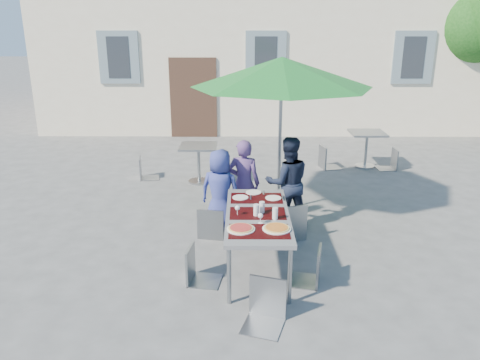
{
  "coord_description": "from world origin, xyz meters",
  "views": [
    {
      "loc": [
        -0.62,
        -5.62,
        3.01
      ],
      "look_at": [
        -0.66,
        0.77,
        0.9
      ],
      "focal_mm": 35.0,
      "sensor_mm": 36.0,
      "label": 1
    }
  ],
  "objects_px": {
    "chair_0": "(211,205)",
    "bg_chair_l_1": "(328,144)",
    "dining_table": "(258,217)",
    "child_2": "(288,183)",
    "chair_1": "(258,200)",
    "child_0": "(220,191)",
    "patio_umbrella": "(282,73)",
    "cafe_table_1": "(367,142)",
    "cafe_table_0": "(199,157)",
    "chair_3": "(197,244)",
    "chair_4": "(312,245)",
    "pizza_near_left": "(241,228)",
    "bg_chair_l_0": "(144,156)",
    "chair_5": "(266,278)",
    "bg_chair_r_1": "(392,147)",
    "chair_2": "(290,199)",
    "pizza_near_right": "(277,228)",
    "bg_chair_r_0": "(219,154)",
    "child_1": "(244,183)"
  },
  "relations": [
    {
      "from": "bg_chair_l_1",
      "to": "chair_3",
      "type": "bearing_deg",
      "value": -116.29
    },
    {
      "from": "pizza_near_right",
      "to": "bg_chair_r_0",
      "type": "height_order",
      "value": "bg_chair_r_0"
    },
    {
      "from": "cafe_table_1",
      "to": "cafe_table_0",
      "type": "bearing_deg",
      "value": -162.83
    },
    {
      "from": "pizza_near_right",
      "to": "chair_0",
      "type": "height_order",
      "value": "chair_0"
    },
    {
      "from": "chair_0",
      "to": "chair_1",
      "type": "bearing_deg",
      "value": 3.12
    },
    {
      "from": "chair_2",
      "to": "bg_chair_r_1",
      "type": "bearing_deg",
      "value": 54.42
    },
    {
      "from": "chair_0",
      "to": "chair_1",
      "type": "distance_m",
      "value": 0.69
    },
    {
      "from": "chair_1",
      "to": "bg_chair_r_1",
      "type": "relative_size",
      "value": 1.15
    },
    {
      "from": "patio_umbrella",
      "to": "cafe_table_1",
      "type": "distance_m",
      "value": 3.8
    },
    {
      "from": "patio_umbrella",
      "to": "bg_chair_r_0",
      "type": "xyz_separation_m",
      "value": [
        -1.09,
        1.74,
        -1.78
      ]
    },
    {
      "from": "bg_chair_l_0",
      "to": "cafe_table_1",
      "type": "xyz_separation_m",
      "value": [
        4.76,
        0.86,
        0.08
      ]
    },
    {
      "from": "child_0",
      "to": "patio_umbrella",
      "type": "distance_m",
      "value": 2.08
    },
    {
      "from": "bg_chair_r_0",
      "to": "chair_3",
      "type": "bearing_deg",
      "value": -90.94
    },
    {
      "from": "chair_1",
      "to": "cafe_table_1",
      "type": "distance_m",
      "value": 4.44
    },
    {
      "from": "chair_2",
      "to": "cafe_table_1",
      "type": "relative_size",
      "value": 1.32
    },
    {
      "from": "pizza_near_left",
      "to": "cafe_table_0",
      "type": "relative_size",
      "value": 0.43
    },
    {
      "from": "dining_table",
      "to": "chair_0",
      "type": "bearing_deg",
      "value": 125.9
    },
    {
      "from": "child_2",
      "to": "chair_2",
      "type": "relative_size",
      "value": 1.36
    },
    {
      "from": "child_1",
      "to": "chair_5",
      "type": "height_order",
      "value": "child_1"
    },
    {
      "from": "child_2",
      "to": "chair_4",
      "type": "bearing_deg",
      "value": 87.29
    },
    {
      "from": "pizza_near_right",
      "to": "cafe_table_0",
      "type": "height_order",
      "value": "pizza_near_right"
    },
    {
      "from": "chair_5",
      "to": "bg_chair_l_1",
      "type": "relative_size",
      "value": 0.96
    },
    {
      "from": "pizza_near_left",
      "to": "pizza_near_right",
      "type": "xyz_separation_m",
      "value": [
        0.42,
        0.01,
        0.0
      ]
    },
    {
      "from": "chair_3",
      "to": "pizza_near_left",
      "type": "bearing_deg",
      "value": -13.61
    },
    {
      "from": "dining_table",
      "to": "chair_1",
      "type": "bearing_deg",
      "value": 87.56
    },
    {
      "from": "chair_2",
      "to": "bg_chair_l_0",
      "type": "height_order",
      "value": "chair_2"
    },
    {
      "from": "bg_chair_l_1",
      "to": "bg_chair_r_1",
      "type": "bearing_deg",
      "value": -3.05
    },
    {
      "from": "chair_0",
      "to": "bg_chair_l_1",
      "type": "bearing_deg",
      "value": 57.29
    },
    {
      "from": "chair_0",
      "to": "bg_chair_l_1",
      "type": "height_order",
      "value": "bg_chair_l_1"
    },
    {
      "from": "chair_5",
      "to": "bg_chair_r_0",
      "type": "relative_size",
      "value": 1.01
    },
    {
      "from": "chair_4",
      "to": "bg_chair_r_1",
      "type": "relative_size",
      "value": 1.03
    },
    {
      "from": "chair_4",
      "to": "patio_umbrella",
      "type": "relative_size",
      "value": 0.3
    },
    {
      "from": "pizza_near_left",
      "to": "chair_5",
      "type": "xyz_separation_m",
      "value": [
        0.26,
        -0.71,
        -0.24
      ]
    },
    {
      "from": "patio_umbrella",
      "to": "bg_chair_r_1",
      "type": "distance_m",
      "value": 4.05
    },
    {
      "from": "dining_table",
      "to": "child_2",
      "type": "bearing_deg",
      "value": 69.19
    },
    {
      "from": "chair_3",
      "to": "chair_4",
      "type": "height_order",
      "value": "chair_4"
    },
    {
      "from": "pizza_near_left",
      "to": "bg_chair_l_0",
      "type": "height_order",
      "value": "bg_chair_l_0"
    },
    {
      "from": "child_2",
      "to": "chair_5",
      "type": "xyz_separation_m",
      "value": [
        -0.45,
        -2.54,
        -0.19
      ]
    },
    {
      "from": "cafe_table_0",
      "to": "cafe_table_1",
      "type": "bearing_deg",
      "value": 17.17
    },
    {
      "from": "chair_4",
      "to": "cafe_table_0",
      "type": "height_order",
      "value": "chair_4"
    },
    {
      "from": "pizza_near_right",
      "to": "patio_umbrella",
      "type": "distance_m",
      "value": 2.91
    },
    {
      "from": "child_0",
      "to": "bg_chair_l_1",
      "type": "height_order",
      "value": "child_0"
    },
    {
      "from": "chair_0",
      "to": "chair_3",
      "type": "xyz_separation_m",
      "value": [
        -0.09,
        -1.27,
        -0.02
      ]
    },
    {
      "from": "chair_0",
      "to": "chair_1",
      "type": "height_order",
      "value": "chair_1"
    },
    {
      "from": "cafe_table_1",
      "to": "bg_chair_r_1",
      "type": "distance_m",
      "value": 0.54
    },
    {
      "from": "chair_3",
      "to": "bg_chair_l_1",
      "type": "relative_size",
      "value": 0.91
    },
    {
      "from": "dining_table",
      "to": "patio_umbrella",
      "type": "bearing_deg",
      "value": 78.02
    },
    {
      "from": "chair_0",
      "to": "bg_chair_r_1",
      "type": "xyz_separation_m",
      "value": [
        3.71,
        3.54,
        -0.02
      ]
    },
    {
      "from": "chair_2",
      "to": "chair_3",
      "type": "distance_m",
      "value": 1.74
    },
    {
      "from": "patio_umbrella",
      "to": "cafe_table_0",
      "type": "bearing_deg",
      "value": 134.57
    }
  ]
}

